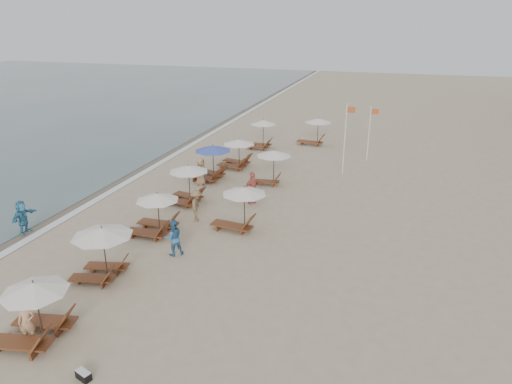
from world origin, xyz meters
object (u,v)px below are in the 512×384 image
(inland_station_0, at_px, (238,206))
(beachgoer_far_b, at_px, (201,172))
(lounger_station_4, at_px, (210,162))
(lounger_station_1, at_px, (101,250))
(lounger_station_2, at_px, (154,215))
(beachgoer_near, at_px, (27,322))
(duffel_bag, at_px, (83,375))
(lounger_station_5, at_px, (236,154))
(lounger_station_6, at_px, (261,134))
(beachgoer_mid_b, at_px, (196,206))
(inland_station_2, at_px, (314,130))
(waterline_walker, at_px, (23,217))
(inland_station_1, at_px, (270,163))
(lounger_station_0, at_px, (32,314))
(beachgoer_mid_a, at_px, (173,238))
(flag_pole_near, at_px, (345,136))
(beachgoer_far_a, at_px, (253,188))
(lounger_station_3, at_px, (186,184))

(inland_station_0, height_order, beachgoer_far_b, inland_station_0)
(lounger_station_4, bearing_deg, inland_station_0, -57.18)
(lounger_station_1, xyz_separation_m, lounger_station_2, (-0.08, 4.38, -0.30))
(beachgoer_near, distance_m, duffel_bag, 2.98)
(lounger_station_5, height_order, lounger_station_6, lounger_station_6)
(beachgoer_mid_b, bearing_deg, inland_station_0, -116.68)
(lounger_station_6, bearing_deg, beachgoer_mid_b, -86.24)
(inland_station_0, distance_m, beachgoer_far_b, 7.16)
(lounger_station_5, distance_m, beachgoer_near, 19.87)
(inland_station_2, height_order, duffel_bag, inland_station_2)
(lounger_station_2, distance_m, beachgoer_mid_b, 2.43)
(beachgoer_far_b, bearing_deg, beachgoer_mid_b, -140.66)
(inland_station_0, relative_size, duffel_bag, 5.14)
(inland_station_2, distance_m, waterline_walker, 23.55)
(inland_station_1, bearing_deg, beachgoer_far_b, -161.22)
(lounger_station_0, bearing_deg, beachgoer_mid_a, 75.90)
(lounger_station_0, height_order, lounger_station_2, lounger_station_0)
(inland_station_0, bearing_deg, flag_pole_near, 70.00)
(beachgoer_far_a, bearing_deg, waterline_walker, -15.14)
(lounger_station_4, relative_size, inland_station_1, 1.04)
(lounger_station_0, distance_m, inland_station_2, 27.86)
(beachgoer_near, relative_size, beachgoer_mid_b, 0.89)
(lounger_station_4, distance_m, beachgoer_mid_b, 6.71)
(duffel_bag, distance_m, flag_pole_near, 22.34)
(lounger_station_6, bearing_deg, waterline_walker, -109.42)
(lounger_station_2, bearing_deg, beachgoer_near, -89.15)
(lounger_station_4, relative_size, beachgoer_mid_b, 1.59)
(lounger_station_1, relative_size, beachgoer_mid_a, 1.52)
(lounger_station_6, xyz_separation_m, inland_station_1, (3.10, -8.10, 0.21))
(lounger_station_6, xyz_separation_m, beachgoer_far_a, (3.03, -11.55, -0.27))
(beachgoer_near, relative_size, flag_pole_near, 0.32)
(flag_pole_near, bearing_deg, lounger_station_0, -109.75)
(flag_pole_near, bearing_deg, lounger_station_6, 148.17)
(beachgoer_far_b, distance_m, flag_pole_near, 9.89)
(lounger_station_1, relative_size, lounger_station_2, 1.00)
(lounger_station_3, height_order, waterline_walker, lounger_station_3)
(lounger_station_1, relative_size, inland_station_1, 0.99)
(lounger_station_5, relative_size, lounger_station_6, 1.14)
(lounger_station_1, bearing_deg, flag_pole_near, 65.44)
(lounger_station_0, distance_m, duffel_bag, 2.97)
(beachgoer_far_b, relative_size, flag_pole_near, 0.37)
(duffel_bag, bearing_deg, lounger_station_0, 157.91)
(inland_station_0, height_order, beachgoer_far_a, inland_station_0)
(lounger_station_3, bearing_deg, beachgoer_mid_b, -53.19)
(beachgoer_mid_a, bearing_deg, inland_station_1, -137.17)
(beachgoer_far_a, xyz_separation_m, flag_pole_near, (4.24, 7.04, 1.71))
(duffel_bag, height_order, flag_pole_near, flag_pole_near)
(beachgoer_near, relative_size, beachgoer_far_a, 0.80)
(inland_station_1, bearing_deg, lounger_station_6, 110.93)
(lounger_station_1, xyz_separation_m, beachgoer_mid_a, (1.86, 2.66, -0.43))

